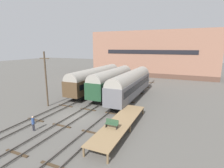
{
  "coord_description": "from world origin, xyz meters",
  "views": [
    {
      "loc": [
        13.23,
        -18.24,
        9.26
      ],
      "look_at": [
        0.0,
        11.94,
        2.2
      ],
      "focal_mm": 28.0,
      "sensor_mm": 36.0,
      "label": 1
    }
  ],
  "objects_px": {
    "train_car_green": "(112,80)",
    "bench": "(112,123)",
    "person_worker": "(33,122)",
    "utility_pole": "(46,79)",
    "train_car_grey": "(131,83)",
    "train_car_brown": "(96,78)"
  },
  "relations": [
    {
      "from": "train_car_grey",
      "to": "utility_pole",
      "type": "bearing_deg",
      "value": -140.87
    },
    {
      "from": "train_car_green",
      "to": "bench",
      "type": "relative_size",
      "value": 10.86
    },
    {
      "from": "bench",
      "to": "person_worker",
      "type": "bearing_deg",
      "value": -164.66
    },
    {
      "from": "train_car_grey",
      "to": "bench",
      "type": "relative_size",
      "value": 11.95
    },
    {
      "from": "bench",
      "to": "utility_pole",
      "type": "distance_m",
      "value": 14.32
    },
    {
      "from": "train_car_brown",
      "to": "train_car_green",
      "type": "distance_m",
      "value": 4.32
    },
    {
      "from": "bench",
      "to": "train_car_brown",
      "type": "bearing_deg",
      "value": 123.71
    },
    {
      "from": "train_car_grey",
      "to": "person_worker",
      "type": "xyz_separation_m",
      "value": [
        -6.25,
        -15.94,
        -1.86
      ]
    },
    {
      "from": "train_car_brown",
      "to": "bench",
      "type": "height_order",
      "value": "train_car_brown"
    },
    {
      "from": "utility_pole",
      "to": "bench",
      "type": "bearing_deg",
      "value": -19.81
    },
    {
      "from": "person_worker",
      "to": "utility_pole",
      "type": "xyz_separation_m",
      "value": [
        -4.63,
        7.09,
        3.4
      ]
    },
    {
      "from": "train_car_green",
      "to": "person_worker",
      "type": "distance_m",
      "value": 17.43
    },
    {
      "from": "train_car_brown",
      "to": "person_worker",
      "type": "xyz_separation_m",
      "value": [
        2.1,
        -18.31,
        -1.81
      ]
    },
    {
      "from": "person_worker",
      "to": "bench",
      "type": "bearing_deg",
      "value": 15.34
    },
    {
      "from": "train_car_grey",
      "to": "train_car_green",
      "type": "height_order",
      "value": "train_car_green"
    },
    {
      "from": "train_car_brown",
      "to": "person_worker",
      "type": "relative_size",
      "value": 10.27
    },
    {
      "from": "train_car_brown",
      "to": "bench",
      "type": "xyz_separation_m",
      "value": [
        10.65,
        -15.96,
        -1.37
      ]
    },
    {
      "from": "train_car_brown",
      "to": "train_car_green",
      "type": "relative_size",
      "value": 1.18
    },
    {
      "from": "bench",
      "to": "train_car_green",
      "type": "bearing_deg",
      "value": 113.56
    },
    {
      "from": "bench",
      "to": "person_worker",
      "type": "xyz_separation_m",
      "value": [
        -8.55,
        -2.35,
        -0.44
      ]
    },
    {
      "from": "train_car_green",
      "to": "bench",
      "type": "height_order",
      "value": "train_car_green"
    },
    {
      "from": "train_car_brown",
      "to": "train_car_grey",
      "type": "height_order",
      "value": "train_car_grey"
    }
  ]
}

